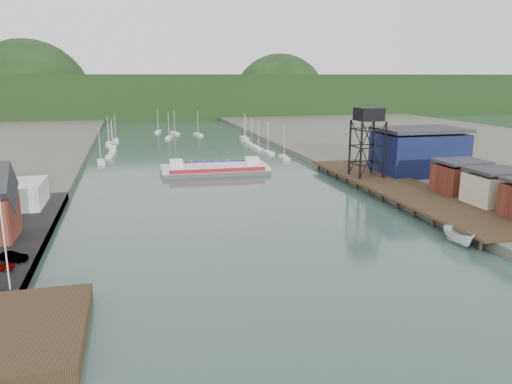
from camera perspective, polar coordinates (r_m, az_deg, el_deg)
name	(u,v)px	position (r m, az deg, el deg)	size (l,w,h in m)	color
ground	(313,308)	(57.52, 6.52, -13.07)	(600.00, 600.00, 0.00)	#2D463D
east_land	(503,160)	(171.23, 26.37, 3.29)	(120.00, 400.00, 3.20)	#4C5142
west_stage	(33,333)	(54.93, -24.14, -14.49)	(10.00, 18.00, 1.80)	black
east_pier	(402,188)	(111.03, 16.32, 0.44)	(14.00, 70.00, 2.45)	black
flagpole	(4,239)	(62.41, -26.84, -4.82)	(0.16, 0.16, 12.00)	silver
lift_tower	(369,118)	(119.34, 12.75, 8.20)	(6.50, 6.50, 16.00)	black
blue_shed	(419,152)	(129.41, 18.11, 4.40)	(20.50, 14.50, 11.30)	#0D1B3B
marina_sailboats	(182,144)	(189.18, -8.41, 5.45)	(57.71, 92.65, 0.90)	silver
distant_hills	(150,98)	(350.09, -11.97, 10.45)	(500.00, 120.00, 80.00)	black
chain_ferry	(215,169)	(132.82, -4.72, 2.64)	(28.34, 12.19, 4.04)	#535355
motorboat	(459,237)	(82.66, 22.15, -4.76)	(2.50, 6.65, 2.57)	silver
car_west_b	(11,257)	(72.91, -26.18, -6.70)	(1.38, 3.95, 1.30)	#999999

